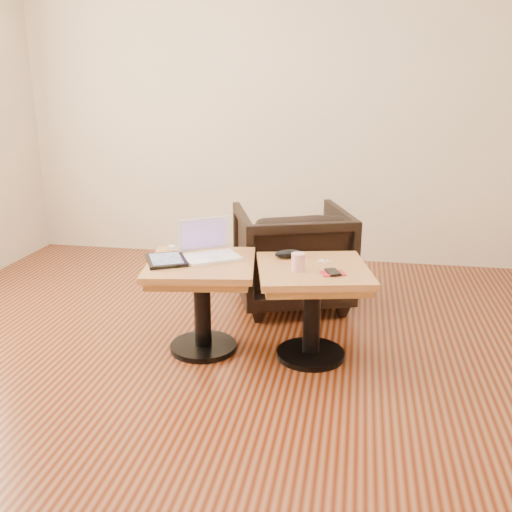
% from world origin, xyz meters
% --- Properties ---
extents(room_shell, '(4.52, 4.52, 2.71)m').
position_xyz_m(room_shell, '(0.00, 0.00, 1.35)').
color(room_shell, '#441707').
rests_on(room_shell, ground).
extents(side_table_left, '(0.68, 0.68, 0.54)m').
position_xyz_m(side_table_left, '(-0.19, 0.33, 0.40)').
color(side_table_left, black).
rests_on(side_table_left, ground).
extents(side_table_right, '(0.71, 0.71, 0.54)m').
position_xyz_m(side_table_right, '(0.44, 0.35, 0.40)').
color(side_table_right, black).
rests_on(side_table_right, ground).
extents(laptop, '(0.39, 0.38, 0.22)m').
position_xyz_m(laptop, '(-0.17, 0.43, 0.58)').
color(laptop, white).
rests_on(laptop, side_table_left).
extents(tablet, '(0.31, 0.33, 0.02)m').
position_xyz_m(tablet, '(-0.38, 0.30, 0.55)').
color(tablet, black).
rests_on(tablet, side_table_left).
extents(charging_adapter, '(0.04, 0.04, 0.02)m').
position_xyz_m(charging_adapter, '(-0.43, 0.54, 0.55)').
color(charging_adapter, white).
rests_on(charging_adapter, side_table_left).
extents(glasses_case, '(0.17, 0.12, 0.05)m').
position_xyz_m(glasses_case, '(0.28, 0.49, 0.56)').
color(glasses_case, black).
rests_on(glasses_case, side_table_right).
extents(striped_cup, '(0.09, 0.09, 0.09)m').
position_xyz_m(striped_cup, '(0.36, 0.28, 0.59)').
color(striped_cup, '#F45D7B').
rests_on(striped_cup, side_table_right).
extents(earbuds_tangle, '(0.07, 0.05, 0.01)m').
position_xyz_m(earbuds_tangle, '(0.49, 0.44, 0.55)').
color(earbuds_tangle, white).
rests_on(earbuds_tangle, side_table_right).
extents(phone_on_sleeve, '(0.15, 0.13, 0.02)m').
position_xyz_m(phone_on_sleeve, '(0.55, 0.25, 0.55)').
color(phone_on_sleeve, '#A81534').
rests_on(phone_on_sleeve, side_table_right).
extents(armchair, '(0.94, 0.96, 0.69)m').
position_xyz_m(armchair, '(0.22, 1.16, 0.34)').
color(armchair, black).
rests_on(armchair, ground).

